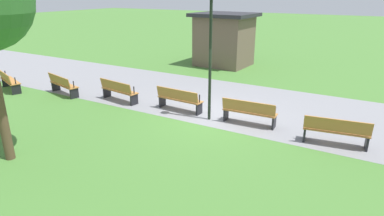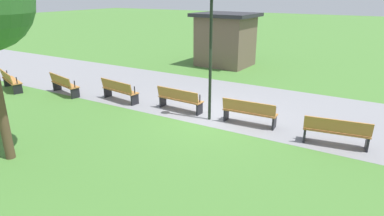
{
  "view_description": "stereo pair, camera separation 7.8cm",
  "coord_description": "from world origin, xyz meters",
  "px_view_note": "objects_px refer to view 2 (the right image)",
  "views": [
    {
      "loc": [
        4.91,
        -10.07,
        4.3
      ],
      "look_at": [
        -0.0,
        -1.54,
        0.8
      ],
      "focal_mm": 30.84,
      "sensor_mm": 36.0,
      "label": 1
    },
    {
      "loc": [
        4.98,
        -10.03,
        4.3
      ],
      "look_at": [
        -0.0,
        -1.54,
        0.8
      ],
      "focal_mm": 30.84,
      "sensor_mm": 36.0,
      "label": 2
    }
  ],
  "objects_px": {
    "kiosk": "(225,39)",
    "bench_6": "(249,112)",
    "bench_7": "(336,131)",
    "bench_2": "(10,80)",
    "bench_5": "(179,99)",
    "bench_3": "(64,84)",
    "bench_4": "(119,90)",
    "lamp_post": "(211,32)"
  },
  "relations": [
    {
      "from": "bench_7",
      "to": "bench_4",
      "type": "bearing_deg",
      "value": 171.89
    },
    {
      "from": "bench_2",
      "to": "bench_7",
      "type": "distance_m",
      "value": 13.77
    },
    {
      "from": "bench_4",
      "to": "bench_7",
      "type": "xyz_separation_m",
      "value": [
        8.31,
        0.0,
        0.0
      ]
    },
    {
      "from": "bench_3",
      "to": "bench_7",
      "type": "xyz_separation_m",
      "value": [
        11.04,
        0.52,
        0.0
      ]
    },
    {
      "from": "bench_6",
      "to": "bench_7",
      "type": "height_order",
      "value": "same"
    },
    {
      "from": "bench_2",
      "to": "bench_3",
      "type": "relative_size",
      "value": 1.0
    },
    {
      "from": "lamp_post",
      "to": "bench_4",
      "type": "bearing_deg",
      "value": -179.37
    },
    {
      "from": "bench_7",
      "to": "bench_2",
      "type": "bearing_deg",
      "value": 177.27
    },
    {
      "from": "lamp_post",
      "to": "bench_3",
      "type": "bearing_deg",
      "value": -175.31
    },
    {
      "from": "bench_5",
      "to": "lamp_post",
      "type": "relative_size",
      "value": 0.42
    },
    {
      "from": "kiosk",
      "to": "bench_4",
      "type": "bearing_deg",
      "value": -92.11
    },
    {
      "from": "bench_7",
      "to": "kiosk",
      "type": "height_order",
      "value": "kiosk"
    },
    {
      "from": "bench_2",
      "to": "bench_6",
      "type": "distance_m",
      "value": 11.06
    },
    {
      "from": "bench_2",
      "to": "bench_5",
      "type": "xyz_separation_m",
      "value": [
        8.17,
        1.55,
        0.0
      ]
    },
    {
      "from": "bench_4",
      "to": "kiosk",
      "type": "height_order",
      "value": "kiosk"
    },
    {
      "from": "bench_5",
      "to": "lamp_post",
      "type": "distance_m",
      "value": 2.92
    },
    {
      "from": "lamp_post",
      "to": "bench_5",
      "type": "bearing_deg",
      "value": 171.21
    },
    {
      "from": "bench_2",
      "to": "bench_6",
      "type": "xyz_separation_m",
      "value": [
        10.95,
        1.55,
        0.0
      ]
    },
    {
      "from": "bench_5",
      "to": "bench_7",
      "type": "relative_size",
      "value": 0.98
    },
    {
      "from": "bench_6",
      "to": "lamp_post",
      "type": "height_order",
      "value": "lamp_post"
    },
    {
      "from": "bench_7",
      "to": "kiosk",
      "type": "relative_size",
      "value": 0.52
    },
    {
      "from": "bench_2",
      "to": "bench_4",
      "type": "relative_size",
      "value": 1.0
    },
    {
      "from": "kiosk",
      "to": "bench_6",
      "type": "bearing_deg",
      "value": -57.21
    },
    {
      "from": "bench_7",
      "to": "bench_6",
      "type": "bearing_deg",
      "value": 166.5
    },
    {
      "from": "bench_3",
      "to": "bench_5",
      "type": "relative_size",
      "value": 1.02
    },
    {
      "from": "bench_5",
      "to": "bench_6",
      "type": "distance_m",
      "value": 2.78
    },
    {
      "from": "bench_5",
      "to": "lamp_post",
      "type": "height_order",
      "value": "lamp_post"
    },
    {
      "from": "bench_4",
      "to": "bench_2",
      "type": "bearing_deg",
      "value": -158.42
    },
    {
      "from": "bench_4",
      "to": "bench_5",
      "type": "distance_m",
      "value": 2.78
    },
    {
      "from": "kiosk",
      "to": "bench_5",
      "type": "bearing_deg",
      "value": -73.53
    },
    {
      "from": "bench_4",
      "to": "bench_6",
      "type": "xyz_separation_m",
      "value": [
        5.55,
        0.26,
        0.0
      ]
    },
    {
      "from": "bench_7",
      "to": "lamp_post",
      "type": "xyz_separation_m",
      "value": [
        -4.16,
        0.05,
        2.56
      ]
    },
    {
      "from": "bench_4",
      "to": "bench_5",
      "type": "bearing_deg",
      "value": 13.5
    },
    {
      "from": "bench_6",
      "to": "kiosk",
      "type": "xyz_separation_m",
      "value": [
        -4.79,
        8.34,
        1.11
      ]
    },
    {
      "from": "bench_5",
      "to": "kiosk",
      "type": "height_order",
      "value": "kiosk"
    },
    {
      "from": "bench_3",
      "to": "bench_5",
      "type": "height_order",
      "value": "same"
    },
    {
      "from": "bench_2",
      "to": "bench_3",
      "type": "bearing_deg",
      "value": 35.09
    },
    {
      "from": "bench_2",
      "to": "kiosk",
      "type": "distance_m",
      "value": 11.7
    },
    {
      "from": "bench_5",
      "to": "bench_6",
      "type": "relative_size",
      "value": 1.0
    },
    {
      "from": "bench_4",
      "to": "bench_5",
      "type": "height_order",
      "value": "same"
    },
    {
      "from": "bench_7",
      "to": "lamp_post",
      "type": "height_order",
      "value": "lamp_post"
    },
    {
      "from": "bench_5",
      "to": "kiosk",
      "type": "xyz_separation_m",
      "value": [
        -2.01,
        8.34,
        1.11
      ]
    }
  ]
}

